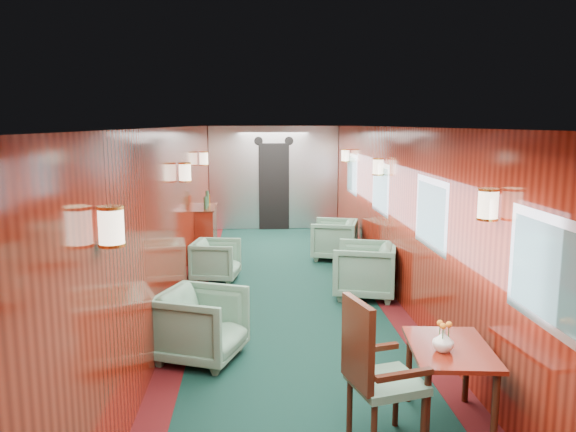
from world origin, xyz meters
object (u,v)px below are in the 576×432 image
(dining_table, at_px, (450,359))
(armchair_left_far, at_px, (216,260))
(side_chair, at_px, (374,368))
(armchair_right_near, at_px, (365,270))
(credenza, at_px, (206,232))
(armchair_right_far, at_px, (334,239))
(armchair_left_near, at_px, (201,325))

(dining_table, bearing_deg, armchair_left_far, 121.86)
(side_chair, relative_size, armchair_right_near, 1.37)
(armchair_left_far, bearing_deg, dining_table, -144.20)
(dining_table, height_order, side_chair, side_chair)
(side_chair, distance_m, credenza, 6.38)
(armchair_right_near, relative_size, armchair_right_far, 1.07)
(dining_table, relative_size, armchair_left_near, 1.17)
(side_chair, distance_m, armchair_right_far, 6.04)
(armchair_right_far, bearing_deg, armchair_left_far, -42.92)
(side_chair, height_order, armchair_right_near, side_chair)
(armchair_right_near, height_order, armchair_right_far, armchair_right_near)
(armchair_right_far, bearing_deg, credenza, -78.34)
(dining_table, distance_m, side_chair, 0.74)
(dining_table, xyz_separation_m, credenza, (-2.41, 5.87, -0.07))
(dining_table, bearing_deg, armchair_left_near, 151.87)
(dining_table, xyz_separation_m, armchair_left_far, (-2.16, 4.44, -0.25))
(dining_table, xyz_separation_m, armchair_right_far, (-0.10, 5.74, -0.20))
(armchair_left_far, bearing_deg, armchair_right_near, -104.51)
(side_chair, relative_size, armchair_right_far, 1.47)
(armchair_left_near, distance_m, armchair_left_far, 3.01)
(armchair_left_far, height_order, armchair_right_far, armchair_right_far)
(armchair_left_far, xyz_separation_m, armchair_right_near, (2.16, -0.98, 0.07))
(side_chair, relative_size, credenza, 0.95)
(dining_table, distance_m, credenza, 6.35)
(credenza, relative_size, armchair_left_far, 1.76)
(armchair_left_far, relative_size, armchair_right_far, 0.89)
(dining_table, bearing_deg, armchair_right_far, 96.93)
(credenza, bearing_deg, armchair_right_far, -3.31)
(armchair_left_near, distance_m, armchair_right_near, 2.94)
(armchair_right_near, bearing_deg, armchair_left_near, -30.80)
(dining_table, height_order, armchair_right_near, armchair_right_near)
(armchair_left_near, bearing_deg, armchair_left_far, 21.37)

